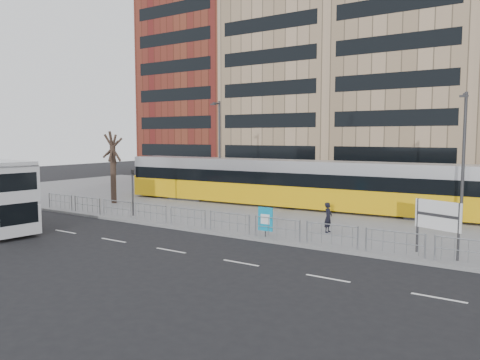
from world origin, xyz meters
The scene contains 14 objects.
ground centered at (0.00, 0.00, 0.00)m, with size 120.00×120.00×0.00m, color black.
plaza centered at (0.00, 12.00, 0.07)m, with size 64.00×24.00×0.15m, color slate.
kerb centered at (0.00, 0.05, 0.07)m, with size 64.00×0.25×0.17m, color gray.
building_row centered at (1.55, 34.27, 12.91)m, with size 70.40×18.40×31.20m.
pedestrian_barrier centered at (2.00, 0.50, 0.98)m, with size 32.07×0.07×1.10m.
road_markings centered at (1.00, -4.00, 0.01)m, with size 62.00×0.12×0.01m, color white.
tram centered at (1.29, 10.79, 1.91)m, with size 29.87×4.39×3.51m.
station_sign centered at (12.93, 1.27, 1.87)m, with size 2.06×0.81×2.48m.
ad_panel centered at (4.57, 0.55, 1.07)m, with size 0.84×0.10×1.57m.
pedestrian centered at (6.90, 3.43, 0.98)m, with size 0.61×0.40×1.66m, color black.
traffic_light_west centered at (-6.17, 1.40, 2.12)m, with size 0.22×0.24×3.10m.
lamp_post_west centered at (-5.73, 10.67, 4.59)m, with size 0.45×1.04×8.14m.
lamp_post_east centered at (12.87, 8.46, 4.41)m, with size 0.45×1.04×7.77m.
bare_tree centered at (-11.85, 4.78, 5.91)m, with size 4.10×4.10×7.66m.
Camera 1 is at (16.81, -20.52, 5.45)m, focal length 35.00 mm.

